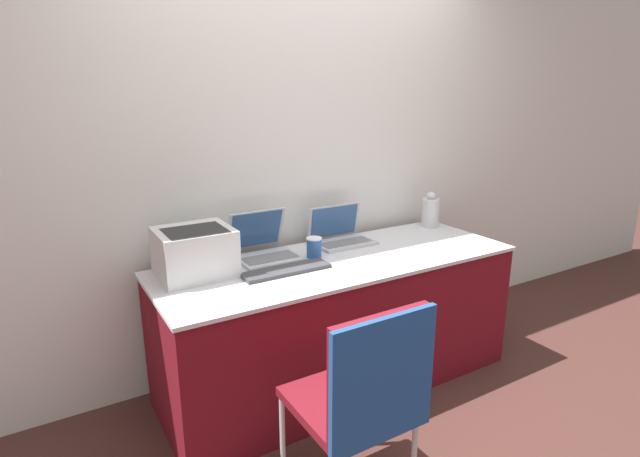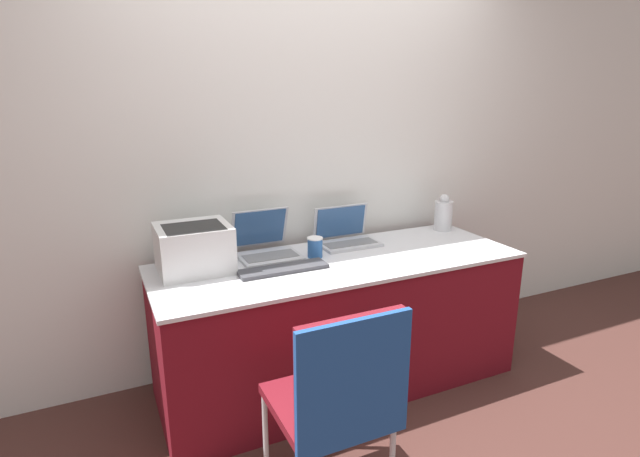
# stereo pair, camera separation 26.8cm
# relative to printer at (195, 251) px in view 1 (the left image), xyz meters

# --- Properties ---
(ground_plane) EXTENTS (14.00, 14.00, 0.00)m
(ground_plane) POSITION_rel_printer_xyz_m (0.75, -0.51, -0.89)
(ground_plane) COLOR #472823
(wall_back) EXTENTS (8.00, 0.05, 2.60)m
(wall_back) POSITION_rel_printer_xyz_m (0.75, 0.30, 0.41)
(wall_back) COLOR silver
(wall_back) RESTS_ON ground_plane
(table) EXTENTS (2.03, 0.72, 0.76)m
(table) POSITION_rel_printer_xyz_m (0.75, -0.16, -0.51)
(table) COLOR maroon
(table) RESTS_ON ground_plane
(printer) EXTENTS (0.36, 0.32, 0.24)m
(printer) POSITION_rel_printer_xyz_m (0.00, 0.00, 0.00)
(printer) COLOR silver
(printer) RESTS_ON table
(laptop_left) EXTENTS (0.33, 0.34, 0.25)m
(laptop_left) POSITION_rel_printer_xyz_m (0.41, 0.08, -0.07)
(laptop_left) COLOR #B7B7BC
(laptop_left) RESTS_ON table
(laptop_right) EXTENTS (0.36, 0.25, 0.22)m
(laptop_right) POSITION_rel_printer_xyz_m (0.92, 0.08, -0.08)
(laptop_right) COLOR #B7B7BC
(laptop_right) RESTS_ON table
(external_keyboard) EXTENTS (0.47, 0.13, 0.02)m
(external_keyboard) POSITION_rel_printer_xyz_m (0.41, -0.20, -0.12)
(external_keyboard) COLOR #3D3D42
(external_keyboard) RESTS_ON table
(coffee_cup) EXTENTS (0.09, 0.09, 0.11)m
(coffee_cup) POSITION_rel_printer_xyz_m (0.65, -0.07, -0.07)
(coffee_cup) COLOR #285699
(coffee_cup) RESTS_ON table
(metal_pitcher) EXTENTS (0.12, 0.12, 0.24)m
(metal_pitcher) POSITION_rel_printer_xyz_m (1.65, 0.08, -0.02)
(metal_pitcher) COLOR silver
(metal_pitcher) RESTS_ON table
(chair) EXTENTS (0.45, 0.46, 0.91)m
(chair) POSITION_rel_printer_xyz_m (0.32, -1.01, -0.33)
(chair) COLOR maroon
(chair) RESTS_ON ground_plane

